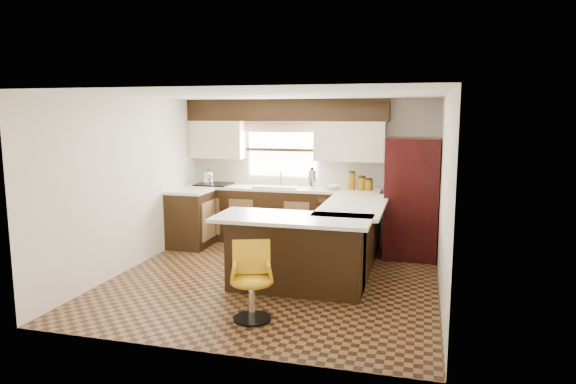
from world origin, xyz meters
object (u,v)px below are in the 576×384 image
(peninsula_long, at_px, (350,239))
(peninsula_return, at_px, (296,255))
(refrigerator, at_px, (411,198))
(bar_chair, at_px, (252,282))

(peninsula_long, relative_size, peninsula_return, 1.18)
(peninsula_return, distance_m, refrigerator, 2.38)
(peninsula_return, relative_size, refrigerator, 0.91)
(peninsula_long, bearing_deg, refrigerator, 50.13)
(peninsula_return, relative_size, bar_chair, 1.99)
(refrigerator, distance_m, bar_chair, 3.36)
(refrigerator, bearing_deg, peninsula_long, -129.87)
(refrigerator, bearing_deg, bar_chair, -117.51)
(peninsula_return, bearing_deg, refrigerator, 55.59)
(peninsula_long, relative_size, bar_chair, 2.35)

